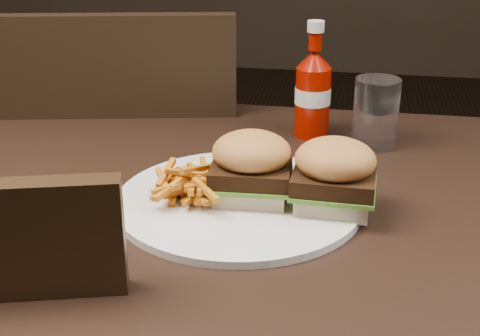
% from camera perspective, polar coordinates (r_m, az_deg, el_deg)
% --- Properties ---
extents(dining_table, '(1.20, 0.80, 0.04)m').
position_cam_1_polar(dining_table, '(0.95, 3.89, -3.44)').
color(dining_table, black).
rests_on(dining_table, ground).
extents(chair_far, '(0.56, 0.56, 0.05)m').
position_cam_1_polar(chair_far, '(1.61, -8.65, -3.92)').
color(chair_far, black).
rests_on(chair_far, ground).
extents(plate, '(0.34, 0.34, 0.01)m').
position_cam_1_polar(plate, '(0.91, -0.11, -2.83)').
color(plate, white).
rests_on(plate, dining_table).
extents(sandwich_half_a, '(0.10, 0.09, 0.02)m').
position_cam_1_polar(sandwich_half_a, '(0.91, 0.97, -1.87)').
color(sandwich_half_a, beige).
rests_on(sandwich_half_a, plate).
extents(sandwich_half_b, '(0.10, 0.09, 0.02)m').
position_cam_1_polar(sandwich_half_b, '(0.89, 7.94, -2.58)').
color(sandwich_half_b, beige).
rests_on(sandwich_half_b, plate).
extents(fries_pile, '(0.12, 0.12, 0.04)m').
position_cam_1_polar(fries_pile, '(0.90, -4.03, -1.32)').
color(fries_pile, '#C2770B').
rests_on(fries_pile, plate).
extents(ketchup_bottle, '(0.08, 0.08, 0.12)m').
position_cam_1_polar(ketchup_bottle, '(1.15, 6.20, 5.62)').
color(ketchup_bottle, '#900D01').
rests_on(ketchup_bottle, dining_table).
extents(tumbler, '(0.09, 0.09, 0.12)m').
position_cam_1_polar(tumbler, '(1.13, 11.50, 4.57)').
color(tumbler, white).
rests_on(tumbler, dining_table).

